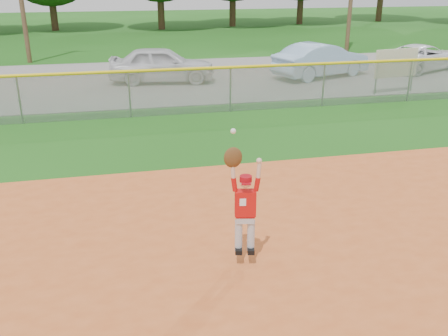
# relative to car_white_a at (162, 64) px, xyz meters

# --- Properties ---
(ground) EXTENTS (120.00, 120.00, 0.00)m
(ground) POSITION_rel_car_white_a_xyz_m (1.74, -15.30, -0.78)
(ground) COLOR #195112
(ground) RESTS_ON ground
(parking_strip) EXTENTS (44.00, 10.00, 0.03)m
(parking_strip) POSITION_rel_car_white_a_xyz_m (1.74, 0.70, -0.77)
(parking_strip) COLOR slate
(parking_strip) RESTS_ON ground
(car_white_a) EXTENTS (4.60, 2.35, 1.50)m
(car_white_a) POSITION_rel_car_white_a_xyz_m (0.00, 0.00, 0.00)
(car_white_a) COLOR silver
(car_white_a) RESTS_ON parking_strip
(car_blue) EXTENTS (4.80, 3.04, 1.49)m
(car_blue) POSITION_rel_car_white_a_xyz_m (7.06, -0.39, -0.00)
(car_blue) COLOR #91B6D8
(car_blue) RESTS_ON parking_strip
(car_white_b) EXTENTS (4.83, 3.57, 1.22)m
(car_white_b) POSITION_rel_car_white_a_xyz_m (12.43, 0.14, -0.14)
(car_white_b) COLOR white
(car_white_b) RESTS_ON parking_strip
(sponsor_sign) EXTENTS (1.92, 0.35, 1.72)m
(sponsor_sign) POSITION_rel_car_white_a_xyz_m (8.56, -4.04, 0.35)
(sponsor_sign) COLOR gray
(sponsor_sign) RESTS_ON ground
(outfield_fence) EXTENTS (40.06, 0.10, 1.55)m
(outfield_fence) POSITION_rel_car_white_a_xyz_m (1.74, -5.30, 0.10)
(outfield_fence) COLOR gray
(outfield_fence) RESTS_ON ground
(ballplayer) EXTENTS (0.58, 0.30, 2.04)m
(ballplayer) POSITION_rel_car_white_a_xyz_m (-0.27, -14.63, 0.34)
(ballplayer) COLOR silver
(ballplayer) RESTS_ON ground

